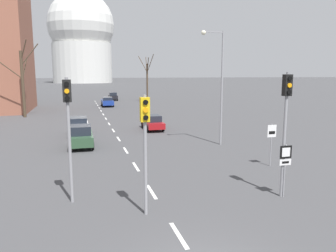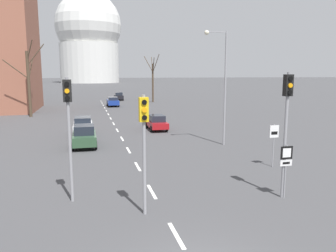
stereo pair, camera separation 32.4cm
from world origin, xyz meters
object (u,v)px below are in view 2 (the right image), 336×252
sedan_near_right (113,101)px  speed_limit_sign (274,138)px  street_lamp_right (222,77)px  sedan_far_right (119,96)px  traffic_signal_near_left (69,117)px  sedan_far_left (83,126)px  sedan_near_left (157,122)px  route_sign_post (286,162)px  traffic_signal_near_right (287,112)px  sedan_mid_centre (84,136)px  traffic_signal_centre_tall (144,132)px

sedan_near_right → speed_limit_sign: bearing=-80.7°
street_lamp_right → sedan_far_right: 46.68m
traffic_signal_near_left → sedan_far_left: (0.38, 16.57, -2.99)m
sedan_near_left → route_sign_post: bearing=-84.6°
traffic_signal_near_left → speed_limit_sign: traffic_signal_near_left is taller
traffic_signal_near_left → traffic_signal_near_right: bearing=-11.2°
sedan_near_right → street_lamp_right: bearing=-80.1°
traffic_signal_near_left → sedan_near_left: (7.67, 17.67, -3.08)m
traffic_signal_near_right → speed_limit_sign: size_ratio=2.18×
street_lamp_right → sedan_near_left: (-3.48, 8.31, -4.63)m
speed_limit_sign → sedan_near_left: bearing=105.6°
route_sign_post → sedan_near_left: size_ratio=0.59×
sedan_mid_centre → traffic_signal_centre_tall: bearing=-79.8°
sedan_mid_centre → street_lamp_right: bearing=-10.5°
route_sign_post → sedan_far_left: 20.69m
speed_limit_sign → route_sign_post: bearing=-116.0°
traffic_signal_centre_tall → speed_limit_sign: bearing=28.7°
sedan_near_right → sedan_mid_centre: size_ratio=1.17×
traffic_signal_centre_tall → street_lamp_right: bearing=54.5°
traffic_signal_centre_tall → sedan_mid_centre: (-2.42, 13.46, -2.56)m
sedan_far_left → sedan_near_right: bearing=79.5°
traffic_signal_near_left → sedan_near_left: bearing=66.5°
sedan_far_right → traffic_signal_near_left: bearing=-97.7°
sedan_near_right → traffic_signal_near_right: bearing=-84.6°
sedan_mid_centre → sedan_far_left: (-0.14, 5.24, 0.00)m
speed_limit_sign → traffic_signal_near_left: bearing=-167.0°
sedan_mid_centre → sedan_far_right: 44.90m
sedan_far_left → traffic_signal_near_right: bearing=-63.7°
street_lamp_right → sedan_near_left: size_ratio=2.10×
traffic_signal_near_right → traffic_signal_near_left: traffic_signal_near_right is taller
street_lamp_right → route_sign_post: bearing=-98.1°
street_lamp_right → sedan_near_left: 10.13m
traffic_signal_near_right → sedan_far_right: bearing=91.9°
traffic_signal_centre_tall → route_sign_post: bearing=1.4°
sedan_near_right → traffic_signal_centre_tall: bearing=-93.0°
sedan_mid_centre → speed_limit_sign: bearing=-37.2°
sedan_far_left → street_lamp_right: bearing=-33.8°
sedan_near_right → sedan_far_left: bearing=-100.5°
street_lamp_right → traffic_signal_near_right: bearing=-98.4°
traffic_signal_near_right → street_lamp_right: street_lamp_right is taller
traffic_signal_near_left → sedan_mid_centre: traffic_signal_near_left is taller
street_lamp_right → sedan_near_right: (-5.88, 33.62, -4.56)m
sedan_near_right → sedan_far_left: size_ratio=1.00×
sedan_near_left → sedan_near_right: sedan_near_right is taller
sedan_far_left → sedan_far_right: size_ratio=1.15×
sedan_far_right → traffic_signal_near_right: bearing=-88.1°
route_sign_post → sedan_near_right: 45.16m
route_sign_post → traffic_signal_centre_tall: bearing=-178.6°
traffic_signal_centre_tall → sedan_near_left: traffic_signal_centre_tall is taller
sedan_near_left → traffic_signal_centre_tall: bearing=-103.4°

